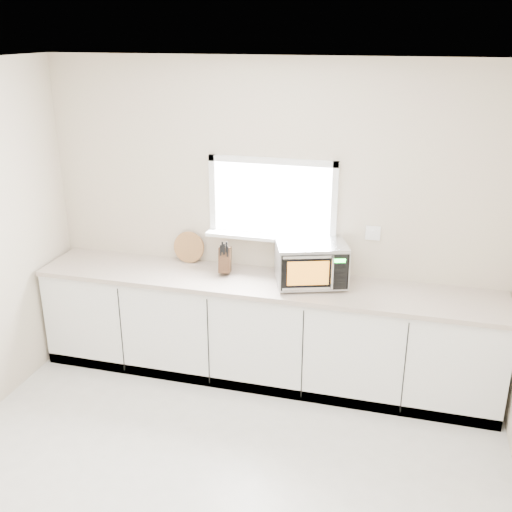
% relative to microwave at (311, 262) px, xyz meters
% --- Properties ---
extents(back_wall, '(4.00, 0.17, 2.70)m').
position_rel_microwave_xyz_m(back_wall, '(-0.39, 0.26, 0.26)').
color(back_wall, beige).
rests_on(back_wall, ground).
extents(cabinets, '(3.92, 0.60, 0.88)m').
position_rel_microwave_xyz_m(cabinets, '(-0.39, -0.04, -0.67)').
color(cabinets, white).
rests_on(cabinets, ground).
extents(countertop, '(3.92, 0.64, 0.04)m').
position_rel_microwave_xyz_m(countertop, '(-0.39, -0.05, -0.21)').
color(countertop, '#C5B0A2').
rests_on(countertop, cabinets).
extents(microwave, '(0.66, 0.59, 0.36)m').
position_rel_microwave_xyz_m(microwave, '(0.00, 0.00, 0.00)').
color(microwave, black).
rests_on(microwave, countertop).
extents(knife_block, '(0.14, 0.23, 0.30)m').
position_rel_microwave_xyz_m(knife_block, '(-0.75, 0.03, -0.06)').
color(knife_block, '#432B18').
rests_on(knife_block, countertop).
extents(cutting_board, '(0.28, 0.07, 0.28)m').
position_rel_microwave_xyz_m(cutting_board, '(-1.14, 0.20, -0.05)').
color(cutting_board, olive).
rests_on(cutting_board, countertop).
extents(coffee_grinder, '(0.15, 0.15, 0.23)m').
position_rel_microwave_xyz_m(coffee_grinder, '(-0.08, 0.01, -0.07)').
color(coffee_grinder, '#B5B8BD').
rests_on(coffee_grinder, countertop).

